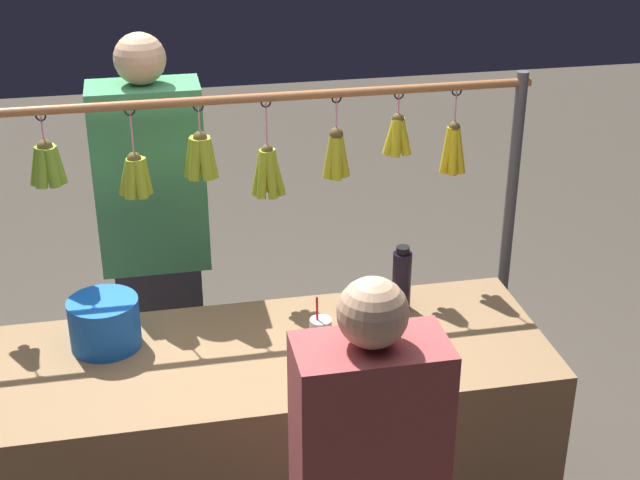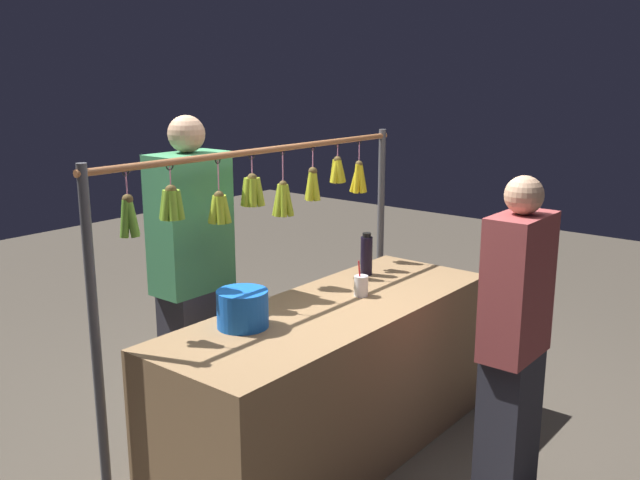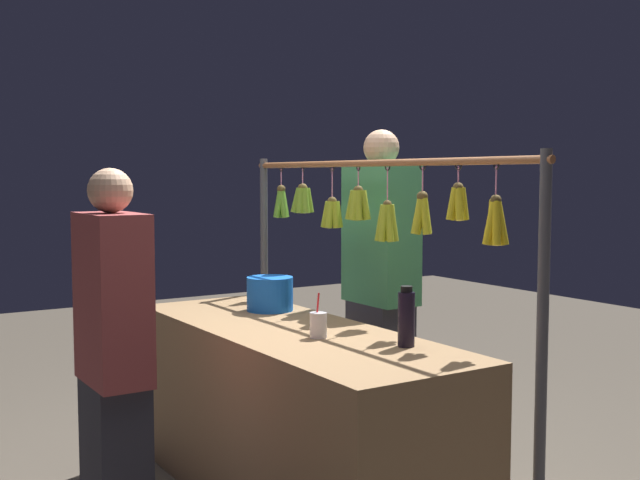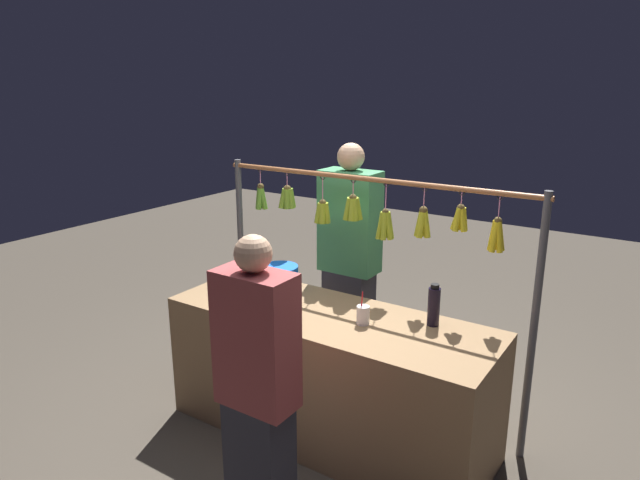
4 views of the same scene
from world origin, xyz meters
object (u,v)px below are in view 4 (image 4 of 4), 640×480
Objects in this scene: blue_bucket at (395,313)px; vendor_person at (180,305)px; drink_cup at (320,331)px; water_bottle at (397,291)px.

vendor_person reaches higher than blue_bucket.
blue_bucket is 0.36m from drink_cup.
blue_bucket is at bearing 118.87° from vendor_person.
drink_cup is at bearing -13.32° from blue_bucket.
blue_bucket is at bearing 36.55° from water_bottle.
vendor_person is at bearing -61.13° from blue_bucket.
water_bottle reaches higher than blue_bucket.
drink_cup reaches higher than blue_bucket.
water_bottle reaches higher than drink_cup.
water_bottle is 0.25m from blue_bucket.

